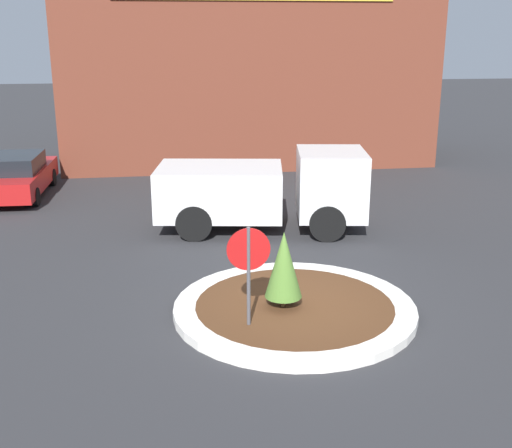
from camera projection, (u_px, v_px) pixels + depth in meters
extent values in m
plane|color=#2D2D30|center=(294.00, 313.00, 12.86)|extent=(120.00, 120.00, 0.00)
cylinder|color=silver|center=(294.00, 308.00, 12.83)|extent=(4.83, 4.83, 0.18)
cylinder|color=#4C2D19|center=(294.00, 308.00, 12.83)|extent=(3.96, 3.96, 0.18)
cylinder|color=#4C4C51|center=(249.00, 281.00, 11.69)|extent=(0.07, 0.07, 2.07)
cylinder|color=#B71414|center=(248.00, 249.00, 11.51)|extent=(0.80, 0.03, 0.80)
cylinder|color=brown|center=(283.00, 301.00, 12.68)|extent=(0.08, 0.08, 0.22)
cone|color=#4C752D|center=(284.00, 264.00, 12.45)|extent=(0.73, 0.73, 1.33)
cube|color=silver|center=(331.00, 183.00, 17.84)|extent=(2.15, 2.46, 1.81)
cube|color=silver|center=(220.00, 191.00, 17.94)|extent=(3.76, 2.82, 1.36)
cube|color=black|center=(354.00, 172.00, 17.74)|extent=(0.34, 1.95, 0.63)
cylinder|color=black|center=(321.00, 203.00, 19.11)|extent=(1.01, 0.40, 0.98)
cylinder|color=black|center=(327.00, 224.00, 17.07)|extent=(1.01, 0.40, 0.98)
cylinder|color=black|center=(201.00, 203.00, 19.15)|extent=(1.01, 0.40, 0.98)
cylinder|color=black|center=(194.00, 223.00, 17.11)|extent=(1.01, 0.40, 0.98)
cube|color=brown|center=(246.00, 69.00, 27.15)|extent=(14.98, 6.00, 7.73)
cube|color=#B21919|center=(19.00, 179.00, 21.75)|extent=(1.90, 4.72, 0.66)
cube|color=black|center=(15.00, 163.00, 21.36)|extent=(1.62, 2.29, 0.54)
cylinder|color=black|center=(6.00, 178.00, 23.12)|extent=(0.21, 0.61, 0.60)
cylinder|color=black|center=(52.00, 177.00, 23.30)|extent=(0.21, 0.61, 0.60)
cylinder|color=black|center=(35.00, 197.00, 20.55)|extent=(0.21, 0.61, 0.60)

